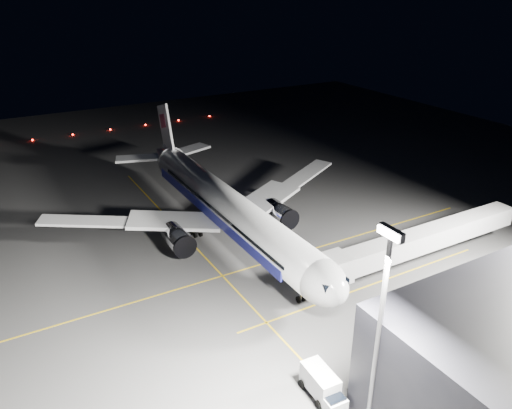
{
  "coord_description": "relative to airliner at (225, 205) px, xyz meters",
  "views": [
    {
      "loc": [
        63.85,
        -31.34,
        37.59
      ],
      "look_at": [
        2.8,
        3.51,
        6.0
      ],
      "focal_mm": 35.0,
      "sensor_mm": 36.0,
      "label": 1
    }
  ],
  "objects": [
    {
      "name": "safety_cone_b",
      "position": [
        1.83,
        7.52,
        -4.85
      ],
      "size": [
        0.42,
        0.42,
        0.63
      ],
      "primitive_type": "cone",
      "color": "#E45709",
      "rests_on": "ground"
    },
    {
      "name": "guide_line_cross",
      "position": [
        1.08,
        -6.0,
        -5.16
      ],
      "size": [
        70.0,
        0.25,
        0.01
      ],
      "primitive_type": "cube",
      "color": "gold",
      "rests_on": "ground"
    },
    {
      "name": "ground",
      "position": [
        1.08,
        0.0,
        -5.16
      ],
      "size": [
        200.0,
        200.0,
        0.0
      ],
      "primitive_type": "plane",
      "color": "#4C4C4F",
      "rests_on": "ground"
    },
    {
      "name": "safety_cone_c",
      "position": [
        0.99,
        6.35,
        -4.88
      ],
      "size": [
        0.38,
        0.38,
        0.56
      ],
      "primitive_type": "cone",
      "color": "#E45709",
      "rests_on": "ground"
    },
    {
      "name": "taxiway_lights",
      "position": [
        -70.92,
        0.0,
        -4.94
      ],
      "size": [
        0.44,
        60.44,
        0.44
      ],
      "color": "#FF140A",
      "rests_on": "ground"
    },
    {
      "name": "guide_line_side",
      "position": [
        23.08,
        10.0,
        -5.16
      ],
      "size": [
        0.25,
        40.0,
        0.01
      ],
      "primitive_type": "cube",
      "color": "gold",
      "rests_on": "ground"
    },
    {
      "name": "airliner",
      "position": [
        0.0,
        0.0,
        0.0
      ],
      "size": [
        61.48,
        54.22,
        16.64
      ],
      "color": "silver",
      "rests_on": "ground"
    },
    {
      "name": "jet_bridge",
      "position": [
        23.08,
        18.06,
        -0.58
      ],
      "size": [
        3.6,
        34.4,
        6.3
      ],
      "color": "#B2B2B7",
      "rests_on": "ground"
    },
    {
      "name": "service_truck",
      "position": [
        35.91,
        -7.26,
        -3.64
      ],
      "size": [
        5.68,
        2.72,
        2.84
      ],
      "rotation": [
        0.0,
        0.0,
        -0.05
      ],
      "color": "white",
      "rests_on": "ground"
    },
    {
      "name": "floodlight_mast_south",
      "position": [
        41.08,
        -6.01,
        7.21
      ],
      "size": [
        2.4,
        0.67,
        20.7
      ],
      "color": "#59595E",
      "rests_on": "ground"
    },
    {
      "name": "safety_cone_a",
      "position": [
        2.7,
        4.29,
        -4.87
      ],
      "size": [
        0.39,
        0.39,
        0.59
      ],
      "primitive_type": "cone",
      "color": "#E45709",
      "rests_on": "ground"
    },
    {
      "name": "baggage_tug",
      "position": [
        -9.01,
        14.42,
        -4.31
      ],
      "size": [
        3.09,
        2.78,
        1.86
      ],
      "rotation": [
        0.0,
        0.0,
        -0.34
      ],
      "color": "black",
      "rests_on": "ground"
    },
    {
      "name": "guide_line_main",
      "position": [
        11.08,
        0.0,
        -5.16
      ],
      "size": [
        0.25,
        80.0,
        0.01
      ],
      "primitive_type": "cube",
      "color": "gold",
      "rests_on": "ground"
    }
  ]
}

